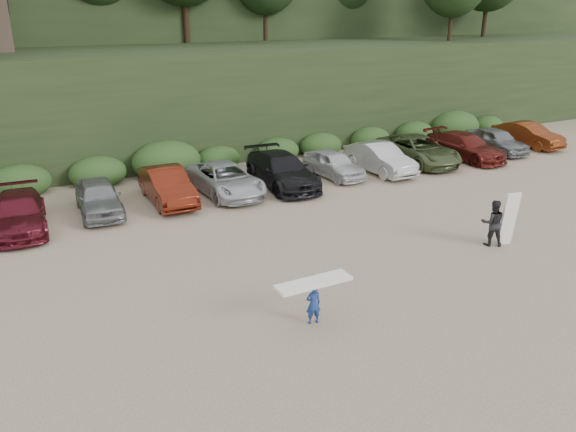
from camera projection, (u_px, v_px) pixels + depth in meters
ground at (354, 278)px, 18.24m from camera, size 120.00×120.00×0.00m
parked_cars at (263, 174)px, 26.98m from camera, size 39.77×5.94×1.59m
child_surfer at (313, 295)px, 15.31m from camera, size 2.17×0.62×1.30m
adult_surfer at (494, 222)px, 20.47m from camera, size 1.32×1.00×2.05m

